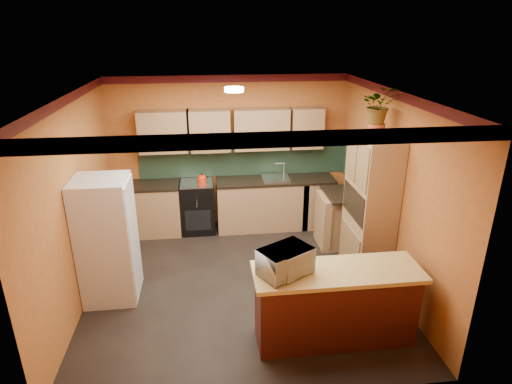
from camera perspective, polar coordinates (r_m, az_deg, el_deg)
room_shell at (r=5.74m, az=-2.39°, el=7.40°), size 4.24×4.24×2.72m
base_cabinets_back at (r=7.70m, az=-3.12°, el=-1.85°), size 3.65×0.60×0.88m
countertop_back at (r=7.53m, az=-3.19°, el=1.37°), size 3.65×0.62×0.04m
stove at (r=7.69m, az=-7.78°, el=-1.95°), size 0.58×0.58×0.91m
kettle at (r=7.44m, az=-7.22°, el=1.79°), size 0.22×0.22×0.18m
sink at (r=7.61m, az=2.64°, el=1.86°), size 0.48×0.40×0.03m
base_cabinets_right at (r=7.29m, az=11.45°, el=-3.66°), size 0.60×0.80×0.88m
countertop_right at (r=7.11m, az=11.72°, el=-0.30°), size 0.62×0.80×0.04m
fridge at (r=5.94m, az=-19.25°, el=-6.10°), size 0.68×0.66×1.70m
pantry at (r=6.26m, az=14.90°, el=-2.17°), size 0.48×0.90×2.10m
fern_pot at (r=5.96m, az=15.76°, el=8.05°), size 0.22×0.22×0.16m
fern at (r=5.90m, az=16.07°, el=11.10°), size 0.50×0.45×0.49m
breakfast_bar at (r=5.19m, az=10.47°, el=-14.81°), size 1.80×0.55×0.88m
bar_top at (r=4.93m, az=10.83°, el=-10.43°), size 1.90×0.65×0.05m
microwave at (r=4.70m, az=3.92°, el=-9.22°), size 0.66×0.60×0.31m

